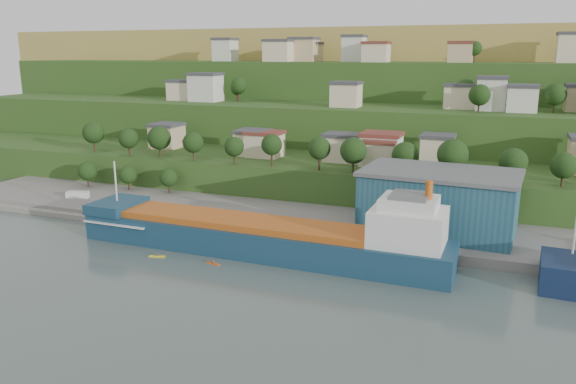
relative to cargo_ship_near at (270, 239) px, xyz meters
The scene contains 10 objects.
ground 9.47m from the cargo_ship_near, 111.78° to the right, with size 500.00×500.00×0.00m, color #404E4B.
quay 25.97m from the cargo_ship_near, 49.72° to the left, with size 220.00×26.00×4.00m, color slate.
pebble_beach 59.99m from the cargo_ship_near, 166.80° to the left, with size 40.00×18.00×2.40m, color slate.
hillside 160.42m from the cargo_ship_near, 91.18° to the left, with size 360.00×211.03×96.00m.
cargo_ship_near is the anchor object (origin of this frame).
warehouse 36.04m from the cargo_ship_near, 34.94° to the left, with size 32.38×21.35×12.80m.
caravan 61.66m from the cargo_ship_near, 165.54° to the left, with size 5.41×2.25×2.52m, color silver.
dinghy 53.54m from the cargo_ship_near, 166.07° to the left, with size 4.11×1.54×0.82m, color silver.
kayak_orange 12.03m from the cargo_ship_near, 132.34° to the right, with size 3.03×1.36×0.75m.
kayak_yellow 21.87m from the cargo_ship_near, 154.96° to the right, with size 3.16×1.41×0.78m.
Camera 1 is at (43.35, -86.58, 37.87)m, focal length 35.00 mm.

